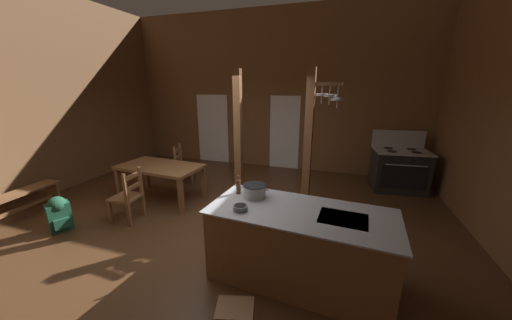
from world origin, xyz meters
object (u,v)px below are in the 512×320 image
at_px(kitchen_island, 299,245).
at_px(ladderback_chair_near_window, 128,196).
at_px(bench_along_left_wall, 11,202).
at_px(backpack, 59,213).
at_px(dining_table, 160,169).
at_px(mixing_bowl_on_counter, 240,208).
at_px(step_stool, 235,317).
at_px(ladderback_chair_by_post, 184,165).
at_px(stockpot_on_counter, 255,191).
at_px(bottle_tall_on_counter, 238,186).
at_px(stove_range, 399,169).

height_order(kitchen_island, ladderback_chair_near_window, ladderback_chair_near_window).
xyz_separation_m(bench_along_left_wall, backpack, (1.24, -0.05, 0.00)).
bearing_deg(ladderback_chair_near_window, kitchen_island, -10.18).
bearing_deg(dining_table, mixing_bowl_on_counter, -35.06).
height_order(step_stool, ladderback_chair_by_post, ladderback_chair_by_post).
bearing_deg(step_stool, stockpot_on_counter, 98.64).
relative_size(dining_table, stockpot_on_counter, 4.80).
relative_size(ladderback_chair_by_post, bench_along_left_wall, 0.58).
relative_size(ladderback_chair_near_window, mixing_bowl_on_counter, 5.50).
height_order(kitchen_island, dining_table, kitchen_island).
height_order(dining_table, ladderback_chair_by_post, ladderback_chair_by_post).
bearing_deg(dining_table, ladderback_chair_by_post, 94.34).
distance_m(bench_along_left_wall, mixing_bowl_on_counter, 4.55).
bearing_deg(bench_along_left_wall, bottle_tall_on_counter, 3.61).
bearing_deg(bench_along_left_wall, stockpot_on_counter, 2.91).
bearing_deg(mixing_bowl_on_counter, bottle_tall_on_counter, 113.94).
bearing_deg(mixing_bowl_on_counter, dining_table, 144.94).
relative_size(ladderback_chair_near_window, backpack, 1.59).
xyz_separation_m(stove_range, bench_along_left_wall, (-6.89, -3.63, -0.17)).
distance_m(ladderback_chair_by_post, backpack, 2.67).
relative_size(step_stool, bottle_tall_on_counter, 1.65).
relative_size(dining_table, ladderback_chair_by_post, 1.86).
bearing_deg(stockpot_on_counter, backpack, -175.08).
relative_size(stove_range, bottle_tall_on_counter, 5.17).
distance_m(kitchen_island, dining_table, 3.47).
bearing_deg(ladderback_chair_by_post, backpack, -106.23).
height_order(dining_table, ladderback_chair_near_window, ladderback_chair_near_window).
bearing_deg(ladderback_chair_near_window, backpack, -143.28).
bearing_deg(kitchen_island, bottle_tall_on_counter, 164.28).
bearing_deg(ladderback_chair_by_post, mixing_bowl_on_counter, -46.90).
height_order(ladderback_chair_near_window, ladderback_chair_by_post, same).
relative_size(ladderback_chair_by_post, stockpot_on_counter, 2.58).
distance_m(stove_range, dining_table, 5.27).
distance_m(step_stool, dining_table, 3.64).
distance_m(kitchen_island, ladderback_chair_near_window, 3.14).
xyz_separation_m(ladderback_chair_near_window, stockpot_on_counter, (2.45, -0.35, 0.56)).
xyz_separation_m(ladderback_chair_by_post, bench_along_left_wall, (-1.99, -2.51, -0.14)).
bearing_deg(kitchen_island, ladderback_chair_by_post, 142.10).
bearing_deg(ladderback_chair_by_post, ladderback_chair_near_window, -86.96).
height_order(dining_table, bench_along_left_wall, dining_table).
xyz_separation_m(dining_table, ladderback_chair_near_window, (0.03, -0.95, -0.20)).
distance_m(stove_range, ladderback_chair_by_post, 5.03).
relative_size(kitchen_island, step_stool, 5.31).
bearing_deg(backpack, ladderback_chair_near_window, 36.72).
relative_size(kitchen_island, ladderback_chair_near_window, 2.35).
relative_size(dining_table, backpack, 2.96).
xyz_separation_m(ladderback_chair_by_post, stockpot_on_counter, (2.56, -2.28, 0.56)).
bearing_deg(step_stool, ladderback_chair_by_post, 128.58).
bearing_deg(mixing_bowl_on_counter, ladderback_chair_near_window, 162.55).
bearing_deg(ladderback_chair_near_window, mixing_bowl_on_counter, -17.45).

